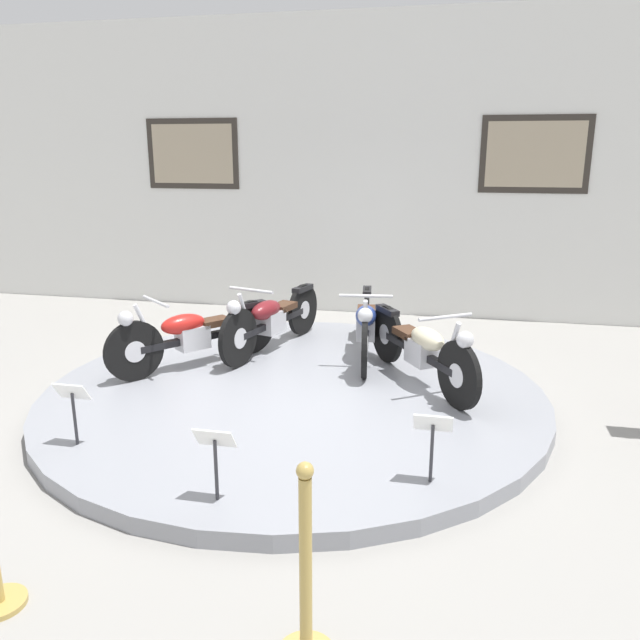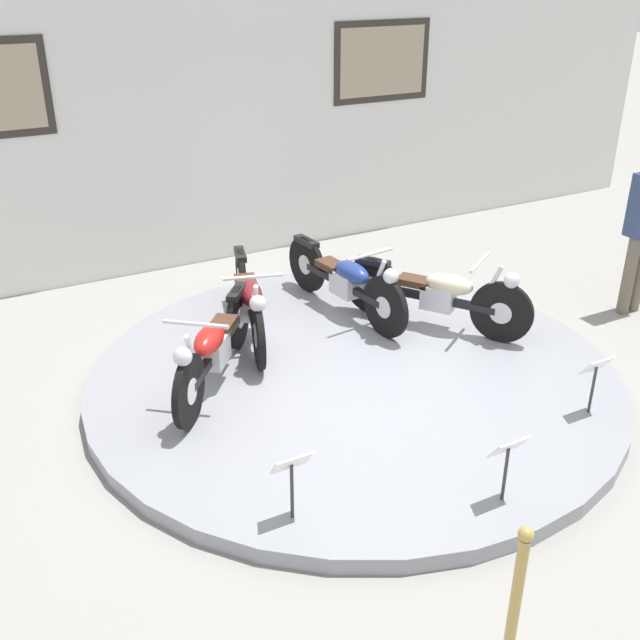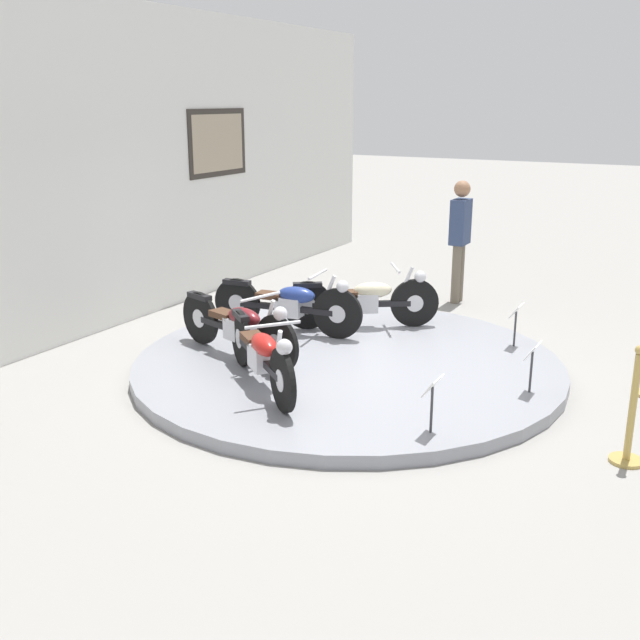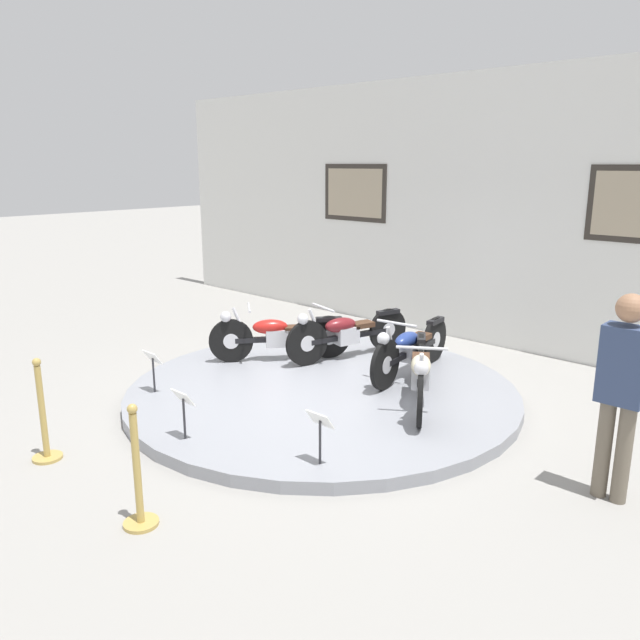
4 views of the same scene
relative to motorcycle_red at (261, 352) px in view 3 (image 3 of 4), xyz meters
name	(u,v)px [view 3 (image 3 of 4)]	position (x,y,z in m)	size (l,w,h in m)	color
ground_plane	(347,370)	(1.18, -0.36, -0.50)	(60.00, 60.00, 0.00)	gray
display_platform	(347,365)	(1.18, -0.36, -0.44)	(4.72, 4.72, 0.13)	gray
back_wall	(97,169)	(1.18, 3.21, 1.56)	(14.00, 0.22, 4.12)	silver
motorcycle_red	(261,352)	(0.00, 0.00, 0.00)	(1.27, 1.55, 0.78)	black
motorcycle_maroon	(239,325)	(0.64, 0.72, 0.01)	(0.68, 1.91, 0.79)	black
motorcycle_blue	(289,303)	(1.71, 0.71, 0.01)	(0.54, 1.96, 0.79)	black
motorcycle_cream	(365,299)	(2.35, 0.00, 0.00)	(1.13, 1.66, 0.78)	black
info_placard_front_left	(432,393)	(-0.17, -1.85, 0.00)	(0.26, 0.11, 0.51)	#333338
info_placard_front_centre	(532,357)	(1.18, -2.37, 0.00)	(0.26, 0.11, 0.51)	#333338
info_placard_front_right	(516,316)	(2.52, -1.85, 0.00)	(0.26, 0.11, 0.51)	#333338
visitor_standing	(460,234)	(4.58, -0.45, 0.52)	(0.36, 0.24, 1.79)	#6B6051
stanchion_post_left_of_entry	(631,424)	(0.34, -3.39, -0.16)	(0.28, 0.28, 1.02)	tan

